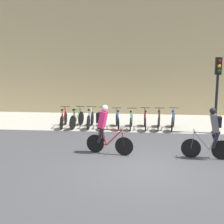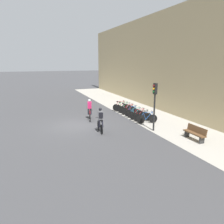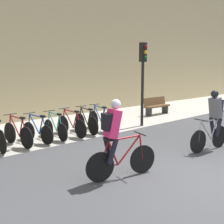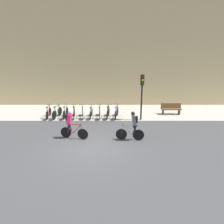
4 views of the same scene
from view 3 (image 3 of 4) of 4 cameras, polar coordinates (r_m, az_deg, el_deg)
The scene contains 13 objects.
ground at distance 6.54m, azimuth 17.80°, elevation -13.25°, with size 200.00×200.00×0.00m, color #3D3D3F.
kerb_strip at distance 11.33m, azimuth -13.09°, elevation -3.50°, with size 44.00×4.50×0.01m, color #A39E93.
building_facade at distance 13.57m, azimuth -19.37°, elevation 18.63°, with size 44.00×0.60×9.58m, color tan.
cyclist_pink at distance 6.07m, azimuth 0.64°, elevation -5.15°, with size 1.72×0.59×1.77m.
cyclist_grey at distance 8.79m, azimuth 19.95°, elevation -1.20°, with size 1.68×0.48×1.78m.
parked_bike_3 at distance 9.20m, azimuth -18.58°, elevation -4.14°, with size 0.46×1.64×0.97m.
parked_bike_4 at distance 9.48m, azimuth -14.89°, elevation -3.72°, with size 0.46×1.55×0.94m.
parked_bike_5 at distance 9.78m, azimuth -11.44°, elevation -3.20°, with size 0.46×1.59×0.94m.
parked_bike_6 at distance 10.12m, azimuth -8.21°, elevation -2.60°, with size 0.46×1.71×0.96m.
parked_bike_7 at distance 10.49m, azimuth -5.22°, elevation -2.09°, with size 0.46×1.62×0.97m.
parked_bike_8 at distance 10.89m, azimuth -2.43°, elevation -1.60°, with size 0.47×1.72×0.98m.
traffic_light_pole at distance 11.57m, azimuth 6.31°, elevation 8.73°, with size 0.26×0.30×3.40m.
bench at distance 14.61m, azimuth 9.01°, elevation 1.29°, with size 1.64×0.44×0.89m.
Camera 3 is at (-5.29, -2.97, 2.45)m, focal length 45.00 mm.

